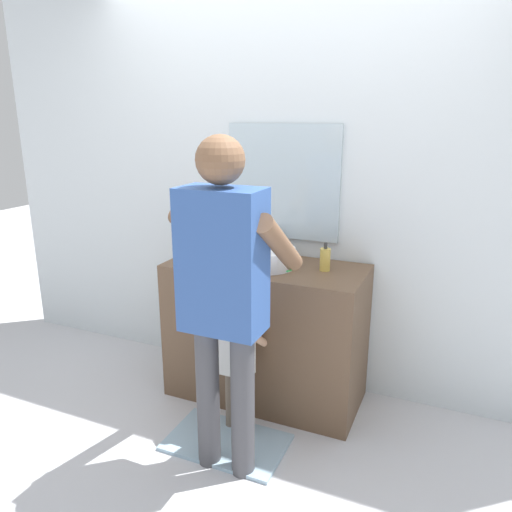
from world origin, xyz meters
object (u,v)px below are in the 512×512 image
at_px(toothbrush_cup, 213,247).
at_px(adult_parent, 224,282).
at_px(child_toddler, 237,355).
at_px(soap_bottle, 325,259).

height_order(toothbrush_cup, adult_parent, adult_parent).
bearing_deg(child_toddler, adult_parent, -74.91).
bearing_deg(child_toddler, soap_bottle, 51.68).
distance_m(toothbrush_cup, adult_parent, 0.90).
xyz_separation_m(toothbrush_cup, adult_parent, (0.48, -0.76, 0.07)).
bearing_deg(toothbrush_cup, adult_parent, -57.92).
height_order(soap_bottle, child_toddler, soap_bottle).
xyz_separation_m(toothbrush_cup, soap_bottle, (0.75, -0.03, 0.02)).
distance_m(soap_bottle, child_toddler, 0.73).
distance_m(toothbrush_cup, soap_bottle, 0.75).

